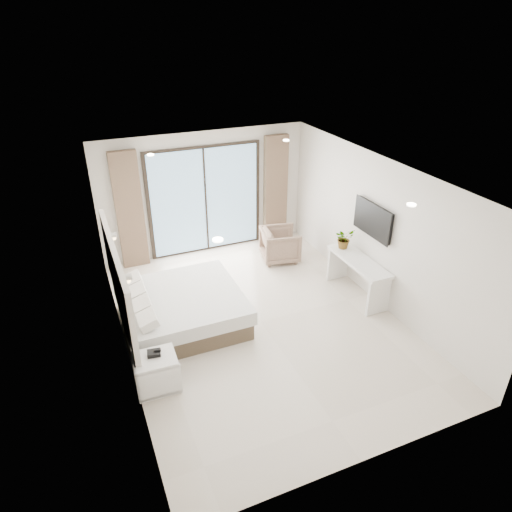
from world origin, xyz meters
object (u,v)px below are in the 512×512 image
at_px(console_desk, 358,270).
at_px(armchair, 280,243).
at_px(bed, 181,309).
at_px(nightstand, 156,373).

distance_m(console_desk, armchair, 2.01).
bearing_deg(bed, nightstand, -117.62).
distance_m(bed, nightstand, 1.57).
xyz_separation_m(console_desk, armchair, (-0.72, 1.87, -0.16)).
relative_size(nightstand, console_desk, 0.41).
relative_size(console_desk, armchair, 1.90).
bearing_deg(nightstand, bed, 64.66).
relative_size(nightstand, armchair, 0.79).
height_order(bed, armchair, armchair).
bearing_deg(nightstand, armchair, 42.70).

